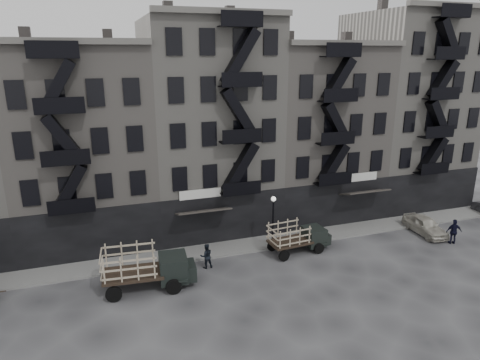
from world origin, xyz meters
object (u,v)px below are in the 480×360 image
object	(u,v)px
pedestrian_mid	(206,256)
car_east	(425,225)
stake_truck_west	(146,265)
stake_truck_east	(298,235)
policeman	(454,232)

from	to	relation	value
pedestrian_mid	car_east	bearing A→B (deg)	-179.74
stake_truck_west	stake_truck_east	bearing A→B (deg)	13.13
stake_truck_west	car_east	world-z (taller)	stake_truck_west
stake_truck_west	pedestrian_mid	world-z (taller)	stake_truck_west
pedestrian_mid	policeman	world-z (taller)	policeman
stake_truck_west	car_east	size ratio (longest dim) A/B	1.37
stake_truck_west	car_east	xyz separation A→B (m)	(22.96, 1.28, -0.91)
stake_truck_east	car_east	world-z (taller)	stake_truck_east
stake_truck_west	pedestrian_mid	distance (m)	4.57
stake_truck_east	pedestrian_mid	bearing A→B (deg)	176.55
policeman	stake_truck_east	bearing A→B (deg)	7.05
car_east	stake_truck_east	bearing A→B (deg)	-178.94
stake_truck_west	stake_truck_east	xyz separation A→B (m)	(11.42, 1.62, -0.28)
stake_truck_east	car_east	distance (m)	11.55
pedestrian_mid	stake_truck_east	bearing A→B (deg)	-177.76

